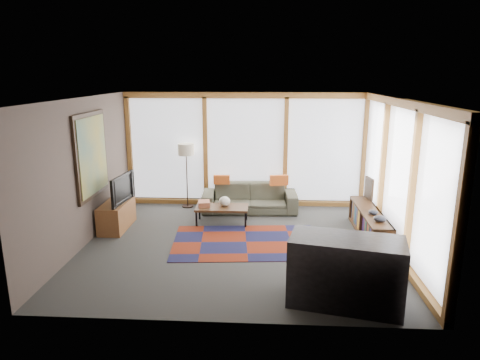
# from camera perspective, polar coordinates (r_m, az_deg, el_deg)

# --- Properties ---
(ground) EXTENTS (5.50, 5.50, 0.00)m
(ground) POSITION_cam_1_polar(r_m,az_deg,el_deg) (7.81, -0.18, -8.57)
(ground) COLOR #2D2D2B
(ground) RESTS_ON ground
(room_envelope) EXTENTS (5.52, 5.02, 2.62)m
(room_envelope) POSITION_cam_1_polar(r_m,az_deg,el_deg) (7.89, 3.66, 3.34)
(room_envelope) COLOR #463B34
(room_envelope) RESTS_ON ground
(rug) EXTENTS (2.78, 1.92, 0.01)m
(rug) POSITION_cam_1_polar(r_m,az_deg,el_deg) (7.90, 0.84, -8.26)
(rug) COLOR maroon
(rug) RESTS_ON ground
(sofa) EXTENTS (2.13, 0.92, 0.61)m
(sofa) POSITION_cam_1_polar(r_m,az_deg,el_deg) (9.54, 1.29, -2.39)
(sofa) COLOR #3C3C2D
(sofa) RESTS_ON ground
(pillow_left) EXTENTS (0.36, 0.12, 0.20)m
(pillow_left) POSITION_cam_1_polar(r_m,az_deg,el_deg) (9.50, -2.47, 0.06)
(pillow_left) COLOR #BE511C
(pillow_left) RESTS_ON sofa
(pillow_right) EXTENTS (0.42, 0.21, 0.22)m
(pillow_right) POSITION_cam_1_polar(r_m,az_deg,el_deg) (9.43, 5.23, -0.02)
(pillow_right) COLOR #BE511C
(pillow_right) RESTS_ON sofa
(floor_lamp) EXTENTS (0.37, 0.37, 1.48)m
(floor_lamp) POSITION_cam_1_polar(r_m,az_deg,el_deg) (9.80, -7.10, 0.57)
(floor_lamp) COLOR black
(floor_lamp) RESTS_ON ground
(coffee_table) EXTENTS (1.07, 0.54, 0.36)m
(coffee_table) POSITION_cam_1_polar(r_m,az_deg,el_deg) (8.81, -2.42, -4.68)
(coffee_table) COLOR #32210F
(coffee_table) RESTS_ON ground
(book_stack) EXTENTS (0.28, 0.33, 0.10)m
(book_stack) POSITION_cam_1_polar(r_m,az_deg,el_deg) (8.82, -4.83, -3.14)
(book_stack) COLOR #9B5337
(book_stack) RESTS_ON coffee_table
(vase) EXTENTS (0.24, 0.24, 0.20)m
(vase) POSITION_cam_1_polar(r_m,az_deg,el_deg) (8.76, -2.08, -2.86)
(vase) COLOR beige
(vase) RESTS_ON coffee_table
(bookshelf) EXTENTS (0.37, 2.03, 0.51)m
(bookshelf) POSITION_cam_1_polar(r_m,az_deg,el_deg) (8.43, 16.86, -5.62)
(bookshelf) COLOR #32210F
(bookshelf) RESTS_ON ground
(bowl_a) EXTENTS (0.24, 0.24, 0.11)m
(bowl_a) POSITION_cam_1_polar(r_m,az_deg,el_deg) (7.80, 18.16, -4.91)
(bowl_a) COLOR black
(bowl_a) RESTS_ON bookshelf
(bowl_b) EXTENTS (0.19, 0.19, 0.09)m
(bowl_b) POSITION_cam_1_polar(r_m,az_deg,el_deg) (8.15, 17.34, -4.12)
(bowl_b) COLOR black
(bowl_b) RESTS_ON bookshelf
(shelf_picture) EXTENTS (0.11, 0.35, 0.45)m
(shelf_picture) POSITION_cam_1_polar(r_m,az_deg,el_deg) (9.07, 16.83, -1.07)
(shelf_picture) COLOR black
(shelf_picture) RESTS_ON bookshelf
(tv_console) EXTENTS (0.45, 1.07, 0.54)m
(tv_console) POSITION_cam_1_polar(r_m,az_deg,el_deg) (8.85, -16.10, -4.53)
(tv_console) COLOR brown
(tv_console) RESTS_ON ground
(television) EXTENTS (0.23, 0.98, 0.56)m
(television) POSITION_cam_1_polar(r_m,az_deg,el_deg) (8.68, -15.92, -1.11)
(television) COLOR black
(television) RESTS_ON tv_console
(bar_counter) EXTENTS (1.58, 0.99, 0.93)m
(bar_counter) POSITION_cam_1_polar(r_m,az_deg,el_deg) (5.92, 13.90, -11.77)
(bar_counter) COLOR black
(bar_counter) RESTS_ON ground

